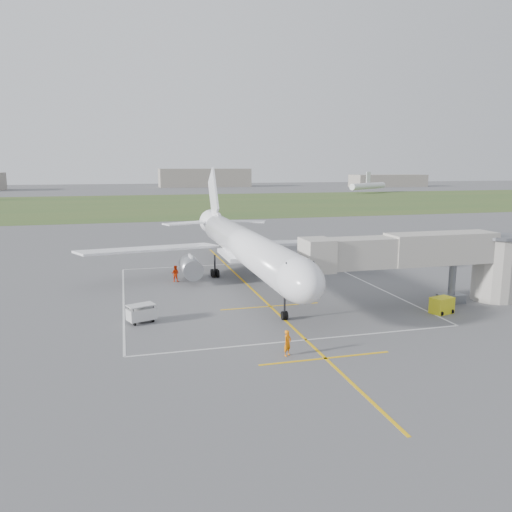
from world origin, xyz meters
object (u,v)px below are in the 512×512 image
object	(u,v)px
ramp_worker_nose	(288,343)
ramp_worker_wing	(175,274)
gpu_unit	(442,305)
jet_bridge	(434,258)
baggage_cart	(141,313)
airliner	(244,246)

from	to	relation	value
ramp_worker_nose	ramp_worker_wing	world-z (taller)	ramp_worker_wing
gpu_unit	ramp_worker_nose	xyz separation A→B (m)	(-17.40, -6.40, 0.20)
jet_bridge	ramp_worker_nose	bearing A→B (deg)	-153.00
gpu_unit	ramp_worker_wing	xyz separation A→B (m)	(-22.86, 19.59, 0.22)
ramp_worker_wing	gpu_unit	bearing A→B (deg)	163.27
jet_bridge	baggage_cart	size ratio (longest dim) A/B	8.70
gpu_unit	ramp_worker_wing	bearing A→B (deg)	124.32
jet_bridge	ramp_worker_wing	bearing A→B (deg)	144.76
airliner	baggage_cart	xyz separation A→B (m)	(-12.48, -12.76, -3.56)
jet_bridge	gpu_unit	size ratio (longest dim) A/B	10.07
gpu_unit	ramp_worker_nose	size ratio (longest dim) A/B	1.21
airliner	ramp_worker_nose	size ratio (longest dim) A/B	24.34
baggage_cart	jet_bridge	bearing A→B (deg)	-23.68
gpu_unit	baggage_cart	world-z (taller)	baggage_cart
jet_bridge	ramp_worker_nose	world-z (taller)	jet_bridge
gpu_unit	ramp_worker_wing	distance (m)	30.10
airliner	baggage_cart	size ratio (longest dim) A/B	17.38
airliner	gpu_unit	distance (m)	23.00
gpu_unit	ramp_worker_wing	size ratio (longest dim) A/B	1.18
baggage_cart	gpu_unit	bearing A→B (deg)	-29.70
gpu_unit	ramp_worker_nose	bearing A→B (deg)	-174.88
baggage_cart	ramp_worker_wing	world-z (taller)	ramp_worker_wing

